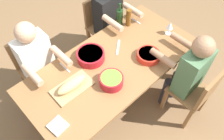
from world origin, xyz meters
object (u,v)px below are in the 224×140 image
chair_far_left (197,92)px  bread_loaf (72,84)px  serving_bowl_pasta (148,55)px  serving_bowl_greens (91,55)px  diner_near_left (110,17)px  wine_bottle (120,17)px  chair_near_right (35,64)px  diner_near_right (38,62)px  cutting_board (72,88)px  serving_bowl_salad (111,80)px  chair_near_left (101,23)px  napkin_stack (58,126)px  diner_far_left (188,71)px  beer_bottle (129,18)px  dining_table (112,68)px  wine_glass (170,26)px

chair_far_left → bread_loaf: bearing=-38.9°
serving_bowl_pasta → serving_bowl_greens: serving_bowl_greens is taller
diner_near_left → wine_bottle: bearing=80.2°
chair_near_right → diner_near_right: 0.28m
cutting_board → bread_loaf: size_ratio=1.25×
serving_bowl_salad → cutting_board: bearing=-35.6°
chair_far_left → wine_bottle: wine_bottle is taller
chair_near_right → serving_bowl_pasta: 1.35m
chair_near_left → napkin_stack: chair_near_left is taller
diner_far_left → beer_bottle: size_ratio=5.45×
chair_far_left → cutting_board: size_ratio=2.12×
chair_far_left → dining_table: bearing=-55.7°
chair_far_left → wine_glass: bearing=-111.4°
diner_far_left → cutting_board: (1.02, -0.64, 0.05)m
wine_bottle → beer_bottle: wine_bottle is taller
serving_bowl_pasta → beer_bottle: 0.56m
chair_near_right → chair_near_left: size_ratio=1.00×
diner_near_right → diner_near_left: size_ratio=1.00×
chair_near_left → serving_bowl_pasta: 1.05m
bread_loaf → wine_glass: 1.29m
diner_near_right → beer_bottle: (-1.09, 0.29, 0.15)m
diner_near_right → napkin_stack: bearing=69.8°
beer_bottle → chair_near_right: bearing=-23.6°
bread_loaf → wine_glass: bearing=172.5°
diner_near_right → wine_bottle: 1.06m
diner_far_left → serving_bowl_greens: bearing=-50.9°
dining_table → chair_far_left: bearing=124.3°
beer_bottle → serving_bowl_greens: bearing=8.4°
serving_bowl_salad → beer_bottle: beer_bottle is taller
serving_bowl_salad → dining_table: bearing=-135.2°
diner_far_left → diner_near_right: (1.06, -1.19, 0.00)m
chair_near_left → cutting_board: chair_near_left is taller
serving_bowl_salad → bread_loaf: (0.31, -0.22, 0.01)m
dining_table → serving_bowl_greens: serving_bowl_greens is taller
serving_bowl_salad → wine_glass: (-0.97, -0.05, 0.06)m
serving_bowl_greens → bread_loaf: bearing=23.3°
chair_far_left → chair_near_right: 1.89m
chair_near_left → cutting_board: size_ratio=2.12×
napkin_stack → chair_near_right: bearing=-106.6°
dining_table → chair_near_right: size_ratio=2.28×
bread_loaf → beer_bottle: size_ratio=1.45×
chair_near_left → beer_bottle: 0.60m
chair_near_right → bread_loaf: 0.81m
chair_near_left → napkin_stack: (1.35, 0.96, 0.27)m
diner_far_left → serving_bowl_salad: 0.83m
wine_glass → beer_bottle: bearing=-61.6°
chair_near_left → bread_loaf: same height
dining_table → serving_bowl_pasta: bearing=148.3°
serving_bowl_pasta → bread_loaf: size_ratio=0.77×
chair_far_left → diner_near_left: (-0.00, -1.37, 0.21)m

